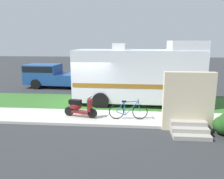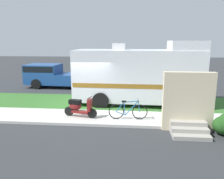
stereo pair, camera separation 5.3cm
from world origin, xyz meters
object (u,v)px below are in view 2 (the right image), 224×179
at_px(bicycle, 128,111).
at_px(scooter, 79,107).
at_px(motorhome_rv, 139,75).
at_px(pickup_truck_near, 55,75).
at_px(bottle_green, 190,116).

bearing_deg(bicycle, scooter, 176.93).
xyz_separation_m(motorhome_rv, pickup_truck_near, (-6.42, 4.35, -0.76)).
relative_size(motorhome_rv, pickup_truck_near, 1.24).
bearing_deg(scooter, bottle_green, 2.54).
height_order(bicycle, bottle_green, bicycle).
relative_size(scooter, pickup_truck_near, 0.28).
relative_size(scooter, bicycle, 0.91).
relative_size(bicycle, bottle_green, 5.97).
height_order(scooter, bicycle, scooter).
height_order(pickup_truck_near, bottle_green, pickup_truck_near).
distance_m(bicycle, bottle_green, 2.86).
height_order(scooter, bottle_green, scooter).
bearing_deg(motorhome_rv, pickup_truck_near, 145.84).
height_order(motorhome_rv, pickup_truck_near, motorhome_rv).
relative_size(motorhome_rv, bottle_green, 24.08).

